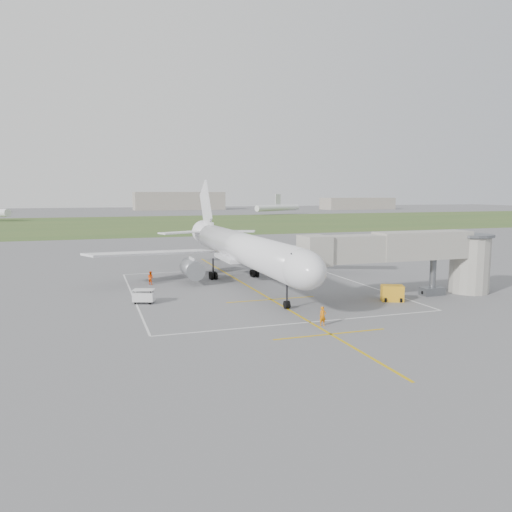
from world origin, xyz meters
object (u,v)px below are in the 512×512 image
object	(u,v)px
airliner	(242,249)
baggage_cart	(144,296)
ramp_worker_nose	(323,316)
gpu_unit	(392,293)
jet_bridge	(416,254)
ramp_worker_wing	(151,278)

from	to	relation	value
airliner	baggage_cart	bearing A→B (deg)	-147.80
airliner	ramp_worker_nose	bearing A→B (deg)	-88.60
airliner	gpu_unit	world-z (taller)	airliner
jet_bridge	gpu_unit	distance (m)	5.59
airliner	ramp_worker_wing	bearing A→B (deg)	167.54
baggage_cart	ramp_worker_nose	xyz separation A→B (m)	(13.76, -13.84, 0.08)
gpu_unit	ramp_worker_wing	size ratio (longest dim) A/B	1.59
gpu_unit	ramp_worker_nose	xyz separation A→B (m)	(-11.39, -6.63, 0.00)
ramp_worker_nose	baggage_cart	bearing A→B (deg)	137.10
gpu_unit	baggage_cart	bearing A→B (deg)	-172.16
gpu_unit	ramp_worker_wing	world-z (taller)	gpu_unit
airliner	ramp_worker_wing	distance (m)	12.07
baggage_cart	ramp_worker_wing	world-z (taller)	ramp_worker_wing
jet_bridge	ramp_worker_nose	xyz separation A→B (m)	(-15.18, -7.91, -3.90)
jet_bridge	baggage_cart	size ratio (longest dim) A/B	9.61
airliner	jet_bridge	xyz separation A→B (m)	(15.72, -14.25, 0.35)
jet_bridge	baggage_cart	world-z (taller)	jet_bridge
jet_bridge	baggage_cart	distance (m)	29.81
ramp_worker_nose	ramp_worker_wing	distance (m)	27.33
gpu_unit	ramp_worker_wing	xyz separation A→B (m)	(-23.20, 18.02, 0.00)
airliner	baggage_cart	xyz separation A→B (m)	(-13.21, -8.32, -3.63)
jet_bridge	ramp_worker_wing	size ratio (longest dim) A/B	13.97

